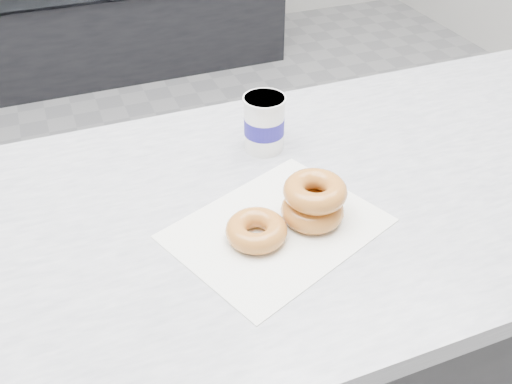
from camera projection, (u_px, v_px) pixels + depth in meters
ground at (170, 311)px, 1.99m from camera, size 5.00×5.00×0.00m
counter at (220, 370)px, 1.27m from camera, size 3.06×0.76×0.90m
wax_paper at (277, 228)px, 0.97m from camera, size 0.41×0.37×0.00m
donut_single at (256, 230)px, 0.94m from camera, size 0.11×0.11×0.04m
donut_stack at (314, 201)px, 0.97m from camera, size 0.14×0.14×0.08m
coffee_cup at (264, 123)px, 1.14m from camera, size 0.11×0.11×0.12m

